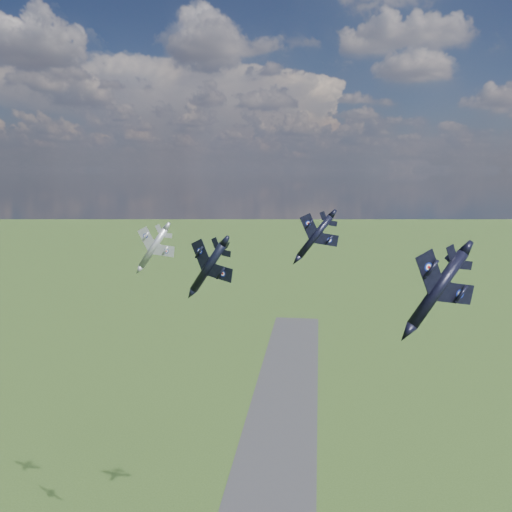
% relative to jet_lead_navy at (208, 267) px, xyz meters
% --- Properties ---
extents(jet_lead_navy, '(16.11, 18.60, 9.24)m').
position_rel_jet_lead_navy_xyz_m(jet_lead_navy, '(0.00, 0.00, 0.00)').
color(jet_lead_navy, black).
extents(jet_right_navy, '(13.19, 15.20, 7.66)m').
position_rel_jet_lead_navy_xyz_m(jet_right_navy, '(32.29, -35.53, 5.40)').
color(jet_right_navy, black).
extents(jet_high_navy, '(11.87, 15.10, 8.14)m').
position_rel_jet_lead_navy_xyz_m(jet_high_navy, '(19.26, 9.14, 4.86)').
color(jet_high_navy, black).
extents(jet_left_silver, '(10.07, 13.88, 7.83)m').
position_rel_jet_lead_navy_xyz_m(jet_left_silver, '(-14.32, 11.73, 1.54)').
color(jet_left_silver, '#93969D').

